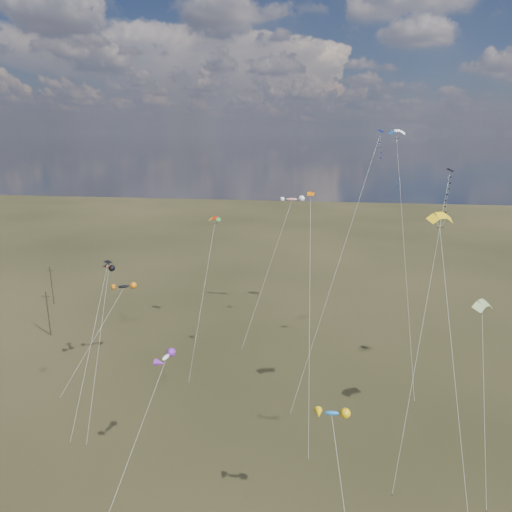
# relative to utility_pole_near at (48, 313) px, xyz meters

# --- Properties ---
(ground) EXTENTS (400.00, 400.00, 0.00)m
(ground) POSITION_rel_utility_pole_near_xyz_m (38.00, -30.00, -4.09)
(ground) COLOR black
(ground) RESTS_ON ground
(utility_pole_near) EXTENTS (1.40, 0.20, 8.00)m
(utility_pole_near) POSITION_rel_utility_pole_near_xyz_m (0.00, 0.00, 0.00)
(utility_pole_near) COLOR black
(utility_pole_near) RESTS_ON ground
(utility_pole_far) EXTENTS (1.40, 0.20, 8.00)m
(utility_pole_far) POSITION_rel_utility_pole_near_xyz_m (-8.00, 14.00, 0.00)
(utility_pole_far) COLOR black
(utility_pole_far) RESTS_ON ground
(diamond_black_high) EXTENTS (8.73, 24.12, 29.72)m
(diamond_black_high) POSITION_rel_utility_pole_near_xyz_m (61.56, -6.77, 20.84)
(diamond_black_high) COLOR black
(diamond_black_high) RESTS_ON ground
(diamond_navy_tall) EXTENTS (11.32, 18.15, 34.55)m
(diamond_navy_tall) POSITION_rel_utility_pole_near_xyz_m (52.82, -1.25, 25.52)
(diamond_navy_tall) COLOR #0E1447
(diamond_navy_tall) RESTS_ON ground
(diamond_black_mid) EXTENTS (0.99, 12.98, 18.14)m
(diamond_black_mid) POSITION_rel_utility_pole_near_xyz_m (18.92, -17.51, 8.88)
(diamond_black_mid) COLOR black
(diamond_black_mid) RESTS_ON ground
(diamond_orange_center) EXTENTS (1.54, 14.89, 27.06)m
(diamond_orange_center) POSITION_rel_utility_pole_near_xyz_m (44.92, -15.03, 14.81)
(diamond_orange_center) COLOR #DC5F00
(diamond_orange_center) RESTS_ON ground
(parafoil_yellow) EXTENTS (3.06, 17.73, 26.79)m
(parafoil_yellow) POSITION_rel_utility_pole_near_xyz_m (57.91, -19.98, 21.92)
(parafoil_yellow) COLOR gold
(parafoil_yellow) RESTS_ON ground
(parafoil_blue_white) EXTENTS (3.05, 22.09, 35.06)m
(parafoil_blue_white) POSITION_rel_utility_pole_near_xyz_m (57.29, 9.24, 30.16)
(parafoil_blue_white) COLOR #185FAB
(parafoil_blue_white) RESTS_ON ground
(parafoil_striped) EXTENTS (2.90, 11.89, 17.50)m
(parafoil_striped) POSITION_rel_utility_pole_near_xyz_m (63.26, -19.31, 12.69)
(parafoil_striped) COLOR #F2F418
(parafoil_striped) RESTS_ON ground
(parafoil_tricolor) EXTENTS (2.13, 17.89, 21.07)m
(parafoil_tricolor) POSITION_rel_utility_pole_near_xyz_m (28.59, 4.98, 16.33)
(parafoil_tricolor) COLOR gold
(parafoil_tricolor) RESTS_ON ground
(novelty_black_orange) EXTENTS (7.53, 10.42, 13.36)m
(novelty_black_orange) POSITION_rel_utility_pole_near_xyz_m (18.34, -8.85, 8.74)
(novelty_black_orange) COLOR black
(novelty_black_orange) RESTS_ON ground
(novelty_orange_black) EXTENTS (4.19, 15.85, 17.15)m
(novelty_orange_black) POSITION_rel_utility_pole_near_xyz_m (17.91, -11.95, 12.47)
(novelty_orange_black) COLOR #E64F10
(novelty_orange_black) RESTS_ON ground
(novelty_white_purple) EXTENTS (4.45, 11.27, 14.24)m
(novelty_white_purple) POSITION_rel_utility_pole_near_xyz_m (32.12, -30.20, 9.62)
(novelty_white_purple) COLOR white
(novelty_white_purple) RESTS_ON ground
(novelty_redwhite_stripe) EXTENTS (8.73, 15.01, 23.35)m
(novelty_redwhite_stripe) POSITION_rel_utility_pole_near_xyz_m (40.63, 13.71, 18.57)
(novelty_redwhite_stripe) COLOR red
(novelty_redwhite_stripe) RESTS_ON ground
(novelty_blue_yellow) EXTENTS (3.80, 9.35, 13.05)m
(novelty_blue_yellow) POSITION_rel_utility_pole_near_xyz_m (47.49, -35.08, 8.46)
(novelty_blue_yellow) COLOR #1B62A8
(novelty_blue_yellow) RESTS_ON ground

